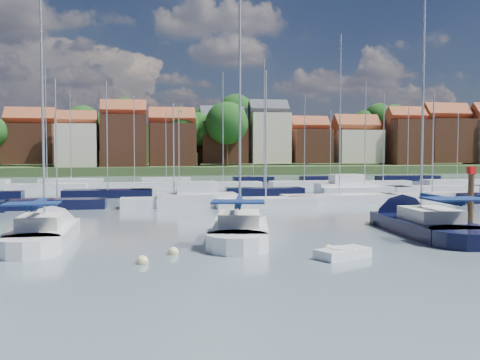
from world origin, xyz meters
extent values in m
plane|color=#4C6068|center=(0.00, 40.00, 0.00)|extent=(260.00, 260.00, 0.00)
cube|color=silver|center=(-15.31, 3.01, 0.25)|extent=(3.05, 7.14, 1.20)
cone|color=silver|center=(-15.25, 7.45, 0.25)|extent=(3.00, 3.49, 2.96)
cylinder|color=silver|center=(-15.36, -0.54, 0.25)|extent=(3.00, 3.00, 1.20)
cube|color=beige|center=(-15.32, 2.51, 1.20)|extent=(2.11, 2.99, 0.70)
cylinder|color=#B2B2B7|center=(-15.30, 3.50, 7.43)|extent=(0.14, 0.14, 13.15)
cylinder|color=#B2B2B7|center=(-15.33, 1.53, 2.05)|extent=(0.15, 3.95, 0.10)
cube|color=#0E1F4A|center=(-15.33, 1.53, 2.20)|extent=(0.35, 3.75, 0.35)
cube|color=#0E1F4A|center=(-15.35, 0.25, 2.35)|extent=(2.54, 1.81, 0.08)
cube|color=silver|center=(-4.78, 2.30, 0.25)|extent=(4.61, 7.92, 1.20)
cone|color=silver|center=(-3.79, 6.83, 0.25)|extent=(3.80, 4.19, 3.10)
cylinder|color=silver|center=(-5.58, -1.33, 0.25)|extent=(3.69, 3.69, 1.20)
cube|color=beige|center=(-4.89, 1.79, 1.20)|extent=(2.78, 3.49, 0.70)
cylinder|color=#B2B2B7|center=(-4.67, 2.80, 7.73)|extent=(0.14, 0.14, 13.76)
cylinder|color=#B2B2B7|center=(-5.11, 0.78, 2.05)|extent=(0.98, 4.05, 0.10)
cube|color=#0E1F4A|center=(-5.11, 0.78, 2.20)|extent=(1.13, 3.90, 0.35)
cube|color=#0E1F4A|center=(-5.40, -0.53, 2.35)|extent=(2.97, 2.38, 0.08)
cube|color=black|center=(6.49, 2.28, 0.25)|extent=(4.22, 8.94, 1.20)
cone|color=black|center=(6.86, 7.71, 0.25)|extent=(3.91, 4.47, 3.63)
cylinder|color=black|center=(6.19, -2.06, 0.25)|extent=(3.87, 3.87, 1.20)
cube|color=beige|center=(6.44, 1.68, 1.20)|extent=(2.78, 3.79, 0.70)
cylinder|color=#B2B2B7|center=(6.53, 2.89, 9.09)|extent=(0.14, 0.14, 16.49)
cylinder|color=#B2B2B7|center=(6.36, 0.47, 2.05)|extent=(0.43, 4.83, 0.10)
cube|color=#0E1F4A|center=(6.36, 0.47, 2.20)|extent=(0.62, 4.60, 0.35)
cube|color=#0E1F4A|center=(6.25, -1.09, 2.35)|extent=(3.23, 2.38, 0.08)
cube|color=silver|center=(-1.16, -3.87, 0.18)|extent=(2.85, 2.16, 0.51)
cylinder|color=silver|center=(-1.16, -3.87, 0.33)|extent=(1.20, 1.20, 0.33)
cylinder|color=#4C331E|center=(9.53, 2.40, 0.69)|extent=(0.36, 0.36, 5.88)
cube|color=red|center=(9.53, 2.40, 3.73)|extent=(0.40, 0.40, 0.44)
sphere|color=beige|center=(-10.15, -3.44, 0.00)|extent=(0.53, 0.53, 0.53)
sphere|color=beige|center=(-8.70, -1.57, 0.00)|extent=(0.51, 0.51, 0.51)
sphere|color=beige|center=(-1.27, -2.35, 0.00)|extent=(0.52, 0.52, 0.52)
sphere|color=beige|center=(4.67, 6.28, 0.00)|extent=(0.41, 0.41, 0.41)
cube|color=black|center=(-17.11, 20.54, 0.35)|extent=(8.01, 2.24, 1.00)
cylinder|color=#B2B2B7|center=(-17.11, 20.54, 5.93)|extent=(0.12, 0.12, 10.16)
cube|color=silver|center=(-7.27, 20.20, 0.35)|extent=(9.22, 2.58, 1.00)
cylinder|color=#B2B2B7|center=(-7.27, 20.20, 4.94)|extent=(0.12, 0.12, 8.18)
cube|color=silver|center=(0.63, 18.61, 0.35)|extent=(8.78, 2.46, 1.00)
cylinder|color=#B2B2B7|center=(0.63, 18.61, 6.38)|extent=(0.12, 0.12, 11.06)
cube|color=silver|center=(8.23, 20.67, 0.35)|extent=(10.79, 3.02, 1.00)
cylinder|color=#B2B2B7|center=(8.23, 20.67, 8.29)|extent=(0.12, 0.12, 14.87)
cube|color=silver|center=(17.98, 21.03, 0.35)|extent=(10.13, 2.84, 1.00)
cylinder|color=#B2B2B7|center=(17.98, 21.03, 5.65)|extent=(0.12, 0.12, 9.59)
cube|color=silver|center=(-5.31, 20.00, 0.50)|extent=(7.00, 2.60, 1.40)
cube|color=silver|center=(-5.31, 20.00, 1.60)|extent=(3.50, 2.20, 1.30)
cube|color=black|center=(-13.55, 31.64, 0.35)|extent=(9.30, 2.60, 1.00)
cylinder|color=#B2B2B7|center=(-13.55, 31.64, 6.59)|extent=(0.12, 0.12, 11.48)
cube|color=silver|center=(-5.94, 32.01, 0.35)|extent=(10.40, 2.91, 1.00)
cylinder|color=#B2B2B7|center=(-5.94, 32.01, 5.24)|extent=(0.12, 0.12, 8.77)
cube|color=black|center=(3.48, 31.28, 0.35)|extent=(8.80, 2.46, 1.00)
cylinder|color=#B2B2B7|center=(3.48, 31.28, 8.01)|extent=(0.12, 0.12, 14.33)
cube|color=silver|center=(15.40, 31.16, 0.35)|extent=(10.73, 3.00, 1.00)
cylinder|color=#B2B2B7|center=(15.40, 31.16, 6.92)|extent=(0.12, 0.12, 12.14)
cube|color=silver|center=(23.82, 30.97, 0.35)|extent=(10.48, 2.93, 1.00)
cylinder|color=#B2B2B7|center=(23.82, 30.97, 5.99)|extent=(0.12, 0.12, 10.28)
cube|color=silver|center=(13.46, 32.00, 0.50)|extent=(7.00, 2.60, 1.40)
cube|color=silver|center=(13.46, 32.00, 1.60)|extent=(3.50, 2.20, 1.30)
cube|color=silver|center=(-21.71, 44.21, 0.35)|extent=(9.71, 2.72, 1.00)
cylinder|color=#B2B2B7|center=(-21.71, 44.21, 8.29)|extent=(0.12, 0.12, 14.88)
cube|color=silver|center=(-10.84, 44.51, 0.35)|extent=(8.49, 2.38, 1.00)
cylinder|color=#B2B2B7|center=(-10.84, 44.51, 6.51)|extent=(0.12, 0.12, 11.31)
cube|color=silver|center=(0.79, 43.78, 0.35)|extent=(10.16, 2.85, 1.00)
cylinder|color=#B2B2B7|center=(0.79, 43.78, 8.15)|extent=(0.12, 0.12, 14.59)
cube|color=silver|center=(12.17, 43.90, 0.35)|extent=(9.53, 2.67, 1.00)
cylinder|color=#B2B2B7|center=(12.17, 43.90, 6.81)|extent=(0.12, 0.12, 11.91)
cube|color=silver|center=(23.16, 42.50, 0.35)|extent=(7.62, 2.13, 1.00)
cylinder|color=#B2B2B7|center=(23.16, 42.50, 6.91)|extent=(0.12, 0.12, 12.13)
cube|color=silver|center=(35.22, 43.59, 0.35)|extent=(10.17, 2.85, 1.00)
cylinder|color=#B2B2B7|center=(35.22, 43.59, 5.72)|extent=(0.12, 0.12, 9.73)
cube|color=silver|center=(-20.26, 56.56, 0.35)|extent=(9.24, 2.59, 1.00)
cylinder|color=#B2B2B7|center=(-20.26, 56.56, 7.43)|extent=(0.12, 0.12, 13.17)
cube|color=silver|center=(-6.08, 57.30, 0.35)|extent=(7.57, 2.12, 1.00)
cylinder|color=#B2B2B7|center=(-6.08, 57.30, 5.97)|extent=(0.12, 0.12, 10.24)
cube|color=black|center=(7.88, 57.47, 0.35)|extent=(6.58, 1.84, 1.00)
cylinder|color=#B2B2B7|center=(7.88, 57.47, 4.85)|extent=(0.12, 0.12, 8.01)
cube|color=black|center=(20.94, 57.40, 0.35)|extent=(9.92, 2.78, 1.00)
cylinder|color=#B2B2B7|center=(20.94, 57.40, 6.31)|extent=(0.12, 0.12, 10.92)
cube|color=black|center=(34.28, 56.37, 0.35)|extent=(10.55, 2.95, 1.00)
cylinder|color=#B2B2B7|center=(34.28, 56.37, 6.61)|extent=(0.12, 0.12, 11.51)
cube|color=#344A25|center=(0.00, 117.00, 0.30)|extent=(200.00, 70.00, 3.00)
cube|color=#344A25|center=(0.00, 142.00, 5.00)|extent=(200.00, 60.00, 14.00)
cube|color=brown|center=(-33.65, 97.79, 6.56)|extent=(10.37, 9.97, 8.73)
cube|color=brown|center=(-33.65, 97.79, 12.20)|extent=(10.57, 5.13, 5.13)
cube|color=beige|center=(-22.74, 89.00, 6.08)|extent=(8.09, 8.80, 8.96)
cube|color=brown|center=(-22.74, 89.00, 11.55)|extent=(8.25, 4.00, 4.00)
cube|color=brown|center=(-13.35, 89.94, 7.08)|extent=(9.36, 10.17, 10.97)
cube|color=brown|center=(-13.35, 89.94, 13.72)|extent=(9.54, 4.63, 4.63)
cube|color=brown|center=(-3.04, 91.65, 6.31)|extent=(9.90, 8.56, 9.42)
cube|color=brown|center=(-3.04, 91.65, 12.23)|extent=(10.10, 4.90, 4.90)
cube|color=brown|center=(9.10, 96.65, 6.95)|extent=(10.59, 8.93, 9.49)
cube|color=#383A42|center=(9.10, 96.65, 12.99)|extent=(10.80, 5.24, 5.24)
cube|color=beige|center=(19.71, 95.80, 8.02)|extent=(9.01, 8.61, 11.65)
cube|color=#383A42|center=(19.71, 95.80, 14.95)|extent=(9.19, 4.46, 4.46)
cube|color=brown|center=(30.17, 97.00, 6.20)|extent=(9.10, 9.34, 8.00)
cube|color=brown|center=(30.17, 97.00, 11.32)|extent=(9.28, 4.50, 4.50)
cube|color=beige|center=(41.95, 96.59, 6.14)|extent=(10.86, 9.59, 7.88)
cube|color=brown|center=(41.95, 96.59, 11.41)|extent=(11.07, 5.37, 5.37)
cube|color=brown|center=(53.76, 93.92, 7.09)|extent=(9.18, 9.96, 10.97)
cube|color=brown|center=(53.76, 93.92, 13.70)|extent=(9.36, 4.54, 4.54)
cube|color=brown|center=(65.18, 95.21, 7.58)|extent=(11.39, 9.67, 10.76)
cube|color=brown|center=(65.18, 95.21, 14.36)|extent=(11.62, 5.64, 5.64)
cylinder|color=#382619|center=(56.77, 115.51, 8.51)|extent=(0.50, 0.50, 4.47)
sphere|color=#194E18|center=(56.77, 115.51, 14.58)|extent=(8.18, 8.18, 8.18)
cylinder|color=#382619|center=(3.46, 95.93, 3.83)|extent=(0.50, 0.50, 4.46)
sphere|color=#194E18|center=(3.46, 95.93, 9.88)|extent=(8.15, 8.15, 8.15)
cylinder|color=#382619|center=(15.22, 113.68, 8.58)|extent=(0.50, 0.50, 5.15)
sphere|color=#194E18|center=(15.22, 113.68, 15.56)|extent=(9.41, 9.41, 9.41)
cylinder|color=#382619|center=(-13.54, 116.31, 8.68)|extent=(0.50, 0.50, 4.56)
sphere|color=#194E18|center=(-13.54, 116.31, 14.87)|extent=(8.34, 8.34, 8.34)
cylinder|color=#382619|center=(-23.24, 105.25, 4.18)|extent=(0.50, 0.50, 5.15)
sphere|color=#194E18|center=(-23.24, 105.25, 11.17)|extent=(9.42, 9.42, 9.42)
cylinder|color=#382619|center=(-38.67, 107.32, 6.76)|extent=(0.50, 0.50, 3.42)
sphere|color=#194E18|center=(-38.67, 107.32, 11.40)|extent=(6.26, 6.26, 6.26)
cylinder|color=#382619|center=(13.76, 104.71, 3.48)|extent=(0.50, 0.50, 3.77)
sphere|color=#194E18|center=(13.76, 104.71, 8.60)|extent=(6.89, 6.89, 6.89)
cylinder|color=#382619|center=(9.05, 90.94, 4.21)|extent=(0.50, 0.50, 5.21)
sphere|color=#194E18|center=(9.05, 90.94, 11.28)|extent=(9.53, 9.53, 9.53)
cylinder|color=#382619|center=(61.93, 101.62, 3.09)|extent=(0.50, 0.50, 2.97)
sphere|color=#194E18|center=(61.93, 101.62, 7.12)|extent=(5.44, 5.44, 5.44)
cylinder|color=#382619|center=(-1.15, 93.75, 4.02)|extent=(0.50, 0.50, 4.84)
sphere|color=#194E18|center=(-1.15, 93.75, 10.59)|extent=(8.85, 8.85, 8.85)
cylinder|color=#382619|center=(52.68, 115.72, 8.17)|extent=(0.50, 0.50, 3.72)
sphere|color=#194E18|center=(52.68, 115.72, 13.21)|extent=(6.80, 6.80, 6.80)
cylinder|color=#382619|center=(54.05, 94.13, 3.62)|extent=(0.50, 0.50, 4.05)
sphere|color=#194E18|center=(54.05, 94.13, 9.11)|extent=(7.40, 7.40, 7.40)
cylinder|color=#382619|center=(6.84, 113.29, 7.91)|extent=(0.50, 0.50, 3.93)
sphere|color=#194E18|center=(6.84, 113.29, 13.24)|extent=(7.19, 7.19, 7.19)
cylinder|color=#382619|center=(30.65, 100.17, 3.51)|extent=(0.50, 0.50, 3.82)
sphere|color=#194E18|center=(30.65, 100.17, 8.70)|extent=(6.99, 6.99, 6.99)
cylinder|color=#382619|center=(-17.44, 93.12, 3.34)|extent=(0.50, 0.50, 3.48)
sphere|color=#194E18|center=(-17.44, 93.12, 8.07)|extent=(6.37, 6.37, 6.37)
cylinder|color=#382619|center=(57.51, 102.81, 3.09)|extent=(0.50, 0.50, 2.99)
sphere|color=#194E18|center=(57.51, 102.81, 7.14)|extent=(5.46, 5.46, 5.46)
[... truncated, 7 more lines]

